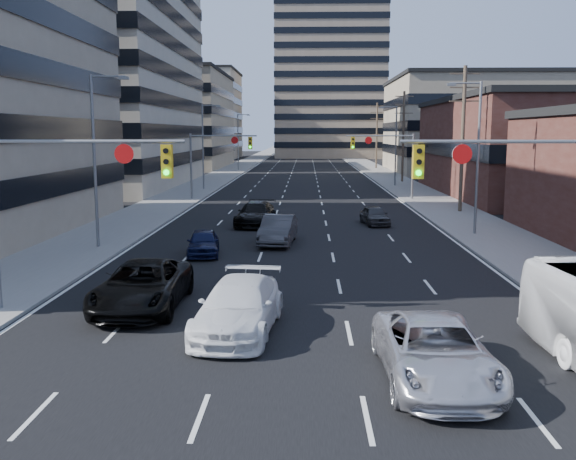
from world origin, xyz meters
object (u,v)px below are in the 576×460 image
at_px(silver_suv, 435,351).
at_px(sedan_blue, 203,242).
at_px(white_van, 239,307).
at_px(black_pickup, 142,286).

distance_m(silver_suv, sedan_blue, 18.21).
bearing_deg(silver_suv, white_van, 142.85).
xyz_separation_m(white_van, sedan_blue, (-3.09, 12.39, -0.15)).
xyz_separation_m(white_van, silver_suv, (5.23, -3.82, -0.03)).
bearing_deg(sedan_blue, silver_suv, -69.56).
relative_size(black_pickup, white_van, 1.07).
relative_size(black_pickup, sedan_blue, 1.54).
bearing_deg(white_van, silver_suv, -30.84).
bearing_deg(sedan_blue, black_pickup, -99.82).
relative_size(silver_suv, sedan_blue, 1.44).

